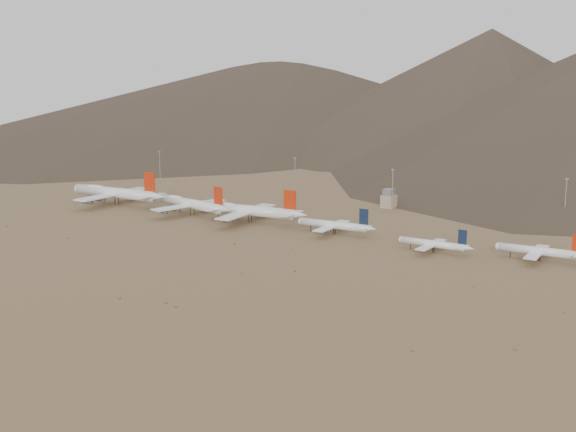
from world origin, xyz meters
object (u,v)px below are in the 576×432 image
Objects in this scene: widebody_centre at (191,204)px; narrowbody_b at (434,244)px; widebody_west at (115,193)px; narrowbody_a at (335,225)px; control_tower at (389,199)px; widebody_east at (249,210)px.

widebody_centre is 1.73× the size of narrowbody_b.
widebody_centre is (63.23, 1.34, -1.12)m from widebody_west.
narrowbody_a reaches higher than control_tower.
narrowbody_b is (114.54, -7.38, -2.99)m from widebody_east.
narrowbody_b is (219.92, -5.05, -3.84)m from widebody_west.
narrowbody_a is at bearing -5.70° from widebody_east.
widebody_east reaches higher than narrowbody_b.
widebody_west is at bearing -149.85° from control_tower.
widebody_west is 105.41m from widebody_east.
widebody_east is (42.16, 0.99, 0.27)m from widebody_centre.
narrowbody_b is 115.56m from control_tower.
widebody_centre reaches higher than narrowbody_a.
narrowbody_a reaches higher than narrowbody_b.
widebody_west is 2.04× the size of narrowbody_b.
widebody_west is at bearing 174.87° from widebody_east.
widebody_east is at bearing -118.12° from control_tower.
narrowbody_b is at bearing -53.38° from control_tower.
narrowbody_a is at bearing 11.51° from widebody_centre.
control_tower is at bearing 92.97° from narrowbody_a.
narrowbody_b is 3.15× the size of control_tower.
widebody_east is at bearing 176.75° from narrowbody_a.
widebody_east is 55.94m from narrowbody_a.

